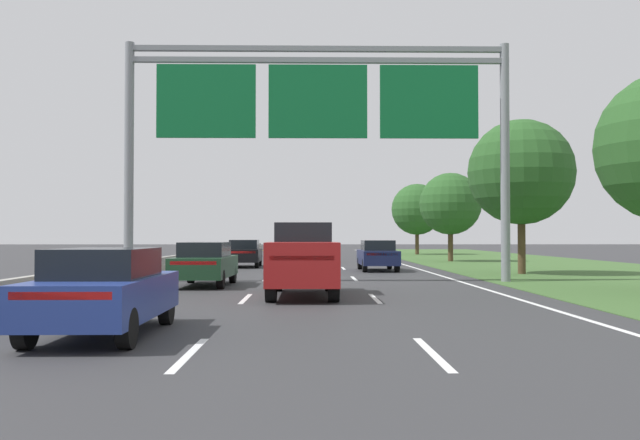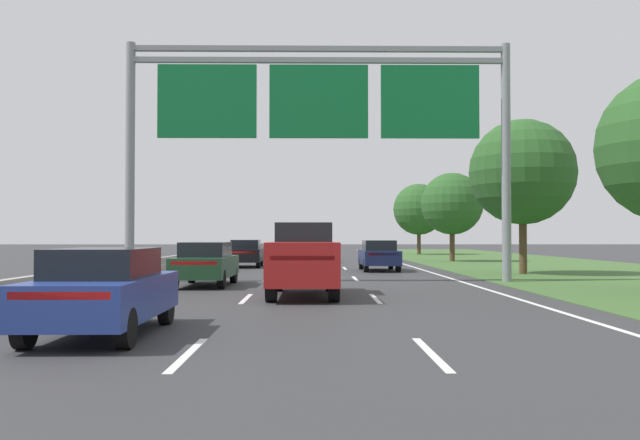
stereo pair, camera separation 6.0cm
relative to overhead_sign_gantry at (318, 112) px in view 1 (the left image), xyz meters
name	(u,v)px [view 1 (the left image)]	position (x,y,z in m)	size (l,w,h in m)	color
ground_plane	(310,271)	(-0.30, 8.66, -6.63)	(220.00, 220.00, 0.00)	#333335
lane_striping	(310,271)	(-0.30, 8.20, -6.63)	(11.96, 106.00, 0.01)	white
grass_verge_right	(578,270)	(13.65, 8.66, -6.62)	(14.00, 110.00, 0.02)	#3D602D
median_barrier_concrete	(182,264)	(-6.90, 8.66, -6.28)	(0.60, 110.00, 0.85)	#99968E
overhead_sign_gantry	(318,112)	(0.00, 0.00, 0.00)	(15.06, 0.42, 9.36)	gray
pickup_truck_red	(303,260)	(-0.52, -5.94, -5.56)	(2.00, 5.40, 2.20)	maroon
car_white_centre_lane_sedan	(313,250)	(-0.11, 19.94, -5.82)	(1.87, 4.42, 1.57)	silver
car_black_left_lane_sedan	(245,253)	(-4.08, 12.88, -5.82)	(1.90, 4.43, 1.57)	black
car_blue_left_lane_sedan	(105,290)	(-4.02, -13.91, -5.82)	(1.84, 4.41, 1.57)	navy
car_navy_right_lane_sedan	(378,255)	(3.20, 8.66, -5.82)	(1.85, 4.41, 1.57)	#161E47
car_darkgreen_left_lane_sedan	(205,263)	(-4.09, -1.83, -5.82)	(1.91, 4.44, 1.57)	#193D23
roadside_tree_mid	(521,172)	(9.64, 5.32, -1.84)	(4.96, 4.96, 7.28)	#4C3823
roadside_tree_far	(450,204)	(9.60, 21.08, -2.58)	(4.36, 4.36, 6.25)	#4C3823
roadside_tree_distant	(417,209)	(10.08, 38.77, -2.27)	(4.94, 4.94, 6.85)	#4C3823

